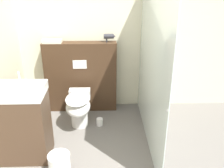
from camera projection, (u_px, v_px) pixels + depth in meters
wall_back at (111, 37)px, 4.11m from camera, size 8.00×0.06×2.50m
partition_panel at (81, 77)px, 4.21m from camera, size 1.19×0.21×1.20m
shower_glass at (151, 70)px, 3.25m from camera, size 0.04×2.02×2.09m
toilet at (79, 107)px, 3.79m from camera, size 0.36×0.64×0.53m
sink_vanity at (23, 123)px, 3.09m from camera, size 0.62×0.44×1.14m
hair_drier at (109, 36)px, 3.95m from camera, size 0.18×0.08×0.13m
folded_towel at (52, 41)px, 3.93m from camera, size 0.30×0.15×0.05m
spare_toilet_roll at (100, 122)px, 3.93m from camera, size 0.10×0.10×0.12m
waste_bin at (60, 166)px, 2.89m from camera, size 0.26×0.26×0.31m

